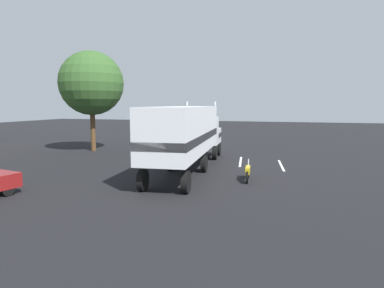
# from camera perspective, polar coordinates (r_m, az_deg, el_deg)

# --- Properties ---
(ground_plane) EXTENTS (120.00, 120.00, 0.00)m
(ground_plane) POSITION_cam_1_polar(r_m,az_deg,el_deg) (27.18, 1.27, -2.31)
(ground_plane) COLOR black
(lane_stripe_near) EXTENTS (4.38, 0.72, 0.01)m
(lane_stripe_near) POSITION_cam_1_polar(r_m,az_deg,el_deg) (25.46, 8.26, -2.98)
(lane_stripe_near) COLOR silver
(lane_stripe_near) RESTS_ON ground_plane
(lane_stripe_mid) EXTENTS (4.39, 0.68, 0.01)m
(lane_stripe_mid) POSITION_cam_1_polar(r_m,az_deg,el_deg) (24.47, 14.95, -3.53)
(lane_stripe_mid) COLOR silver
(lane_stripe_mid) RESTS_ON ground_plane
(semi_truck) EXTENTS (14.34, 4.07, 4.50)m
(semi_truck) POSITION_cam_1_polar(r_m,az_deg,el_deg) (21.35, -0.76, 2.04)
(semi_truck) COLOR white
(semi_truck) RESTS_ON ground_plane
(person_bystander) EXTENTS (0.35, 0.47, 1.63)m
(person_bystander) POSITION_cam_1_polar(r_m,az_deg,el_deg) (24.49, -6.77, -1.24)
(person_bystander) COLOR #2D3347
(person_bystander) RESTS_ON ground_plane
(motorcycle) EXTENTS (2.11, 0.34, 1.12)m
(motorcycle) POSITION_cam_1_polar(r_m,az_deg,el_deg) (19.20, 9.48, -4.74)
(motorcycle) COLOR black
(motorcycle) RESTS_ON ground_plane
(tree_left) EXTENTS (5.79, 5.79, 9.09)m
(tree_left) POSITION_cam_1_polar(r_m,az_deg,el_deg) (32.12, -16.77, 9.86)
(tree_left) COLOR brown
(tree_left) RESTS_ON ground_plane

